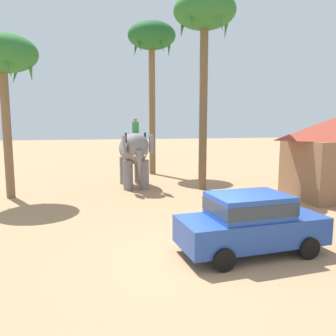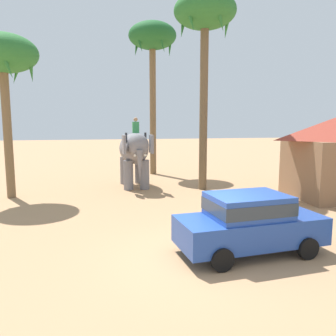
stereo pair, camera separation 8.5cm
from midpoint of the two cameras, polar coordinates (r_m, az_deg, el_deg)
The scene contains 6 objects.
ground_plane at distance 9.72m, azimuth 6.27°, elevation -14.53°, with size 120.00×120.00×0.00m, color tan.
car_sedan_foreground at distance 9.86m, azimuth 13.72°, elevation -8.67°, with size 4.26×2.21×1.70m.
elephant_with_mahout at distance 18.98m, azimuth -5.52°, elevation 2.72°, with size 1.74×3.91×3.88m.
palm_tree_behind_elephant at distance 18.08m, azimuth -25.89°, elevation 16.33°, with size 3.20×3.20×7.69m.
palm_tree_near_hut at distance 19.00m, azimuth 6.35°, elevation 23.62°, with size 3.20×3.20×10.15m.
palm_tree_left_of_road at distance 24.20m, azimuth -2.52°, elevation 20.40°, with size 3.20×3.20×10.23m.
Camera 2 is at (-2.66, -8.58, 3.71)m, focal length 36.29 mm.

